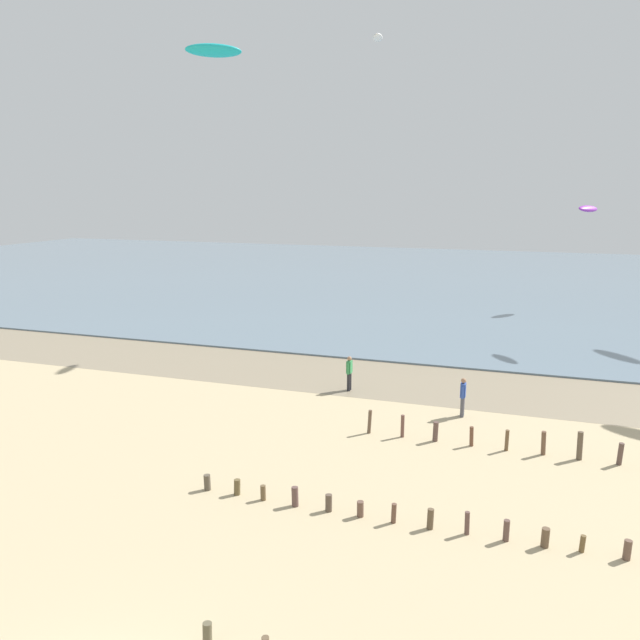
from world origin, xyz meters
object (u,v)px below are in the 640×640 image
person_far_down_beach (349,372)px  kite_aloft_4 (588,209)px  kite_aloft_1 (214,50)px  kite_aloft_0 (378,38)px  person_trailing_behind (463,396)px

person_far_down_beach → kite_aloft_4: kite_aloft_4 is taller
kite_aloft_1 → kite_aloft_4: 31.03m
person_far_down_beach → kite_aloft_0: bearing=98.8°
kite_aloft_1 → person_trailing_behind: bearing=113.3°
kite_aloft_0 → kite_aloft_4: size_ratio=0.75×
kite_aloft_0 → kite_aloft_4: 22.77m
person_trailing_behind → kite_aloft_1: 27.39m
person_far_down_beach → kite_aloft_1: bearing=140.3°
person_trailing_behind → kite_aloft_0: size_ratio=0.89×
kite_aloft_1 → person_far_down_beach: bearing=107.5°
person_far_down_beach → person_trailing_behind: 5.92m
person_far_down_beach → person_trailing_behind: (5.61, -1.89, 0.00)m
person_far_down_beach → kite_aloft_1: kite_aloft_1 is taller
person_trailing_behind → kite_aloft_0: kite_aloft_0 is taller
person_far_down_beach → person_trailing_behind: bearing=-18.6°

